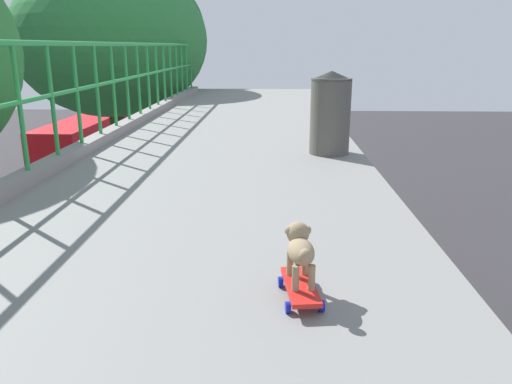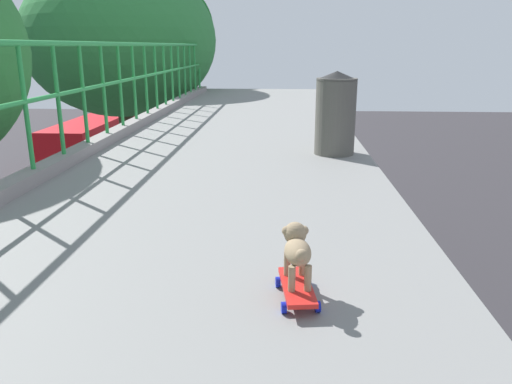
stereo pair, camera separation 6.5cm
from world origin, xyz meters
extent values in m
cube|color=black|center=(1.39, 1.77, 6.19)|extent=(3.32, 0.06, 0.00)
cylinder|color=green|center=(-0.25, 4.36, 6.88)|extent=(0.04, 0.04, 1.13)
cylinder|color=green|center=(-0.25, 5.03, 6.88)|extent=(0.04, 0.04, 1.13)
cylinder|color=green|center=(-0.25, 5.71, 6.88)|extent=(0.04, 0.04, 1.13)
cylinder|color=green|center=(-0.25, 6.38, 6.88)|extent=(0.04, 0.04, 1.13)
cylinder|color=green|center=(-0.25, 7.05, 6.88)|extent=(0.04, 0.04, 1.13)
cylinder|color=green|center=(-0.25, 7.72, 6.88)|extent=(0.04, 0.04, 1.13)
cylinder|color=green|center=(-0.25, 8.39, 6.88)|extent=(0.04, 0.04, 1.13)
cylinder|color=green|center=(-0.25, 9.06, 6.88)|extent=(0.04, 0.04, 1.13)
cylinder|color=green|center=(-0.25, 9.73, 6.88)|extent=(0.04, 0.04, 1.13)
cylinder|color=green|center=(-0.25, 10.41, 6.88)|extent=(0.04, 0.04, 1.13)
cylinder|color=green|center=(-0.25, 11.08, 6.88)|extent=(0.04, 0.04, 1.13)
cylinder|color=green|center=(-0.25, 11.75, 6.88)|extent=(0.04, 0.04, 1.13)
cylinder|color=green|center=(-0.25, 12.42, 6.88)|extent=(0.04, 0.04, 1.13)
cylinder|color=green|center=(-0.25, 13.09, 6.88)|extent=(0.04, 0.04, 1.13)
cylinder|color=green|center=(-0.25, 13.76, 6.88)|extent=(0.04, 0.04, 1.13)
cylinder|color=black|center=(-4.43, 10.19, 0.34)|extent=(0.23, 0.68, 0.68)
cube|color=red|center=(-8.56, 27.79, 1.88)|extent=(2.42, 10.49, 3.21)
cube|color=black|center=(-8.56, 27.79, 2.45)|extent=(2.44, 9.65, 0.70)
cylinder|color=black|center=(-7.39, 31.46, 0.48)|extent=(0.28, 0.96, 0.96)
cylinder|color=black|center=(-9.72, 31.46, 0.48)|extent=(0.28, 0.96, 0.96)
cylinder|color=black|center=(-7.39, 24.90, 0.48)|extent=(0.28, 0.96, 0.96)
cylinder|color=black|center=(-9.72, 24.90, 0.48)|extent=(0.28, 0.96, 0.96)
cylinder|color=#483B26|center=(-2.64, 14.61, 3.03)|extent=(0.43, 0.43, 6.07)
ellipsoid|color=#31813E|center=(-2.64, 14.61, 7.57)|extent=(5.45, 5.45, 4.30)
cylinder|color=#494323|center=(-2.44, 17.76, 3.44)|extent=(0.49, 0.49, 6.88)
ellipsoid|color=#15641F|center=(-2.44, 17.76, 7.99)|extent=(4.05, 4.05, 3.49)
cube|color=red|center=(2.16, 2.24, 6.26)|extent=(0.19, 0.43, 0.02)
cylinder|color=#1120BB|center=(2.23, 2.38, 6.22)|extent=(0.03, 0.06, 0.06)
cylinder|color=#1120BB|center=(2.07, 2.36, 6.22)|extent=(0.03, 0.06, 0.06)
cylinder|color=#1120BB|center=(2.26, 2.11, 6.22)|extent=(0.03, 0.06, 0.06)
cylinder|color=#1120BB|center=(2.10, 2.09, 6.22)|extent=(0.03, 0.06, 0.06)
cylinder|color=#998061|center=(2.19, 2.35, 6.33)|extent=(0.04, 0.04, 0.13)
cylinder|color=#998061|center=(2.11, 2.34, 6.33)|extent=(0.04, 0.04, 0.13)
cylinder|color=#998061|center=(2.21, 2.17, 6.33)|extent=(0.04, 0.04, 0.13)
cylinder|color=#998061|center=(2.14, 2.16, 6.33)|extent=(0.04, 0.04, 0.13)
ellipsoid|color=#998061|center=(2.16, 2.26, 6.43)|extent=(0.16, 0.25, 0.12)
sphere|color=#998061|center=(2.15, 2.36, 6.49)|extent=(0.12, 0.12, 0.12)
ellipsoid|color=#97785D|center=(2.15, 2.41, 6.48)|extent=(0.05, 0.06, 0.04)
sphere|color=#998061|center=(2.20, 2.36, 6.51)|extent=(0.05, 0.05, 0.05)
sphere|color=#998061|center=(2.11, 2.35, 6.51)|extent=(0.05, 0.05, 0.05)
sphere|color=#998061|center=(2.18, 2.13, 6.47)|extent=(0.06, 0.06, 0.06)
cylinder|color=#55524C|center=(2.67, 5.82, 6.63)|extent=(0.47, 0.47, 0.88)
cone|color=black|center=(2.67, 5.82, 7.09)|extent=(0.48, 0.48, 0.10)
camera|label=1|loc=(2.03, -0.06, 7.42)|focal=35.13mm
camera|label=2|loc=(2.09, -0.05, 7.42)|focal=35.13mm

